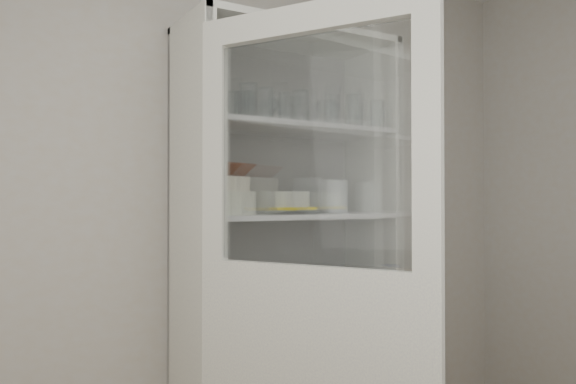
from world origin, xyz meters
TOP-DOWN VIEW (x-y plane):
  - wall_back at (0.00, 1.50)m, footprint 3.60×0.02m
  - pantry_cabinet at (0.20, 1.34)m, footprint 1.00×0.45m
  - cupboard_door at (-0.08, 0.66)m, footprint 0.48×0.80m
  - tumbler_0 at (-0.06, 1.16)m, footprint 0.10×0.10m
  - tumbler_1 at (-0.00, 1.12)m, footprint 0.08×0.08m
  - tumbler_2 at (0.10, 1.12)m, footprint 0.08×0.08m
  - tumbler_3 at (0.19, 1.14)m, footprint 0.09×0.09m
  - tumbler_4 at (0.34, 1.12)m, footprint 0.08×0.08m
  - tumbler_5 at (0.47, 1.12)m, footprint 0.09×0.09m
  - tumbler_6 at (0.61, 1.13)m, footprint 0.07×0.07m
  - tumbler_7 at (-0.09, 1.26)m, footprint 0.08×0.08m
  - tumbler_8 at (-0.00, 1.30)m, footprint 0.10×0.10m
  - tumbler_9 at (-0.05, 1.25)m, footprint 0.08×0.08m
  - goblet_0 at (0.05, 1.35)m, footprint 0.07×0.07m
  - goblet_1 at (0.15, 1.34)m, footprint 0.07×0.07m
  - goblet_2 at (0.46, 1.37)m, footprint 0.08×0.08m
  - goblet_3 at (0.49, 1.34)m, footprint 0.08×0.08m
  - plate_stack_front at (-0.14, 1.21)m, footprint 0.25×0.25m
  - plate_stack_back at (-0.18, 1.37)m, footprint 0.22×0.22m
  - cream_bowl at (-0.14, 1.21)m, footprint 0.22×0.22m
  - terracotta_bowl at (-0.14, 1.21)m, footprint 0.26×0.26m
  - glass_platter at (0.20, 1.24)m, footprint 0.43×0.43m
  - yellow_trivet at (0.20, 1.24)m, footprint 0.22×0.22m
  - white_ramekin at (0.20, 1.24)m, footprint 0.21×0.21m
  - grey_bowl_stack at (0.46, 1.27)m, footprint 0.14×0.14m
  - mug_blue at (0.57, 1.24)m, footprint 0.15×0.15m
  - mug_teal at (0.27, 1.34)m, footprint 0.13×0.13m
  - mug_white at (0.46, 1.18)m, footprint 0.13×0.13m
  - teal_jar at (0.28, 1.28)m, footprint 0.09×0.09m
  - measuring_cups at (0.03, 1.18)m, footprint 0.09×0.09m
  - white_canister at (-0.21, 1.32)m, footprint 0.14×0.14m
  - tin_box at (0.38, 1.25)m, footprint 0.22×0.17m

SIDE VIEW (x-z plane):
  - tin_box at x=0.38m, z-range 0.46..0.52m
  - cupboard_door at x=-0.08m, z-range -0.13..1.87m
  - measuring_cups at x=0.03m, z-range 0.86..0.90m
  - mug_blue at x=0.57m, z-range 0.86..0.95m
  - mug_white at x=0.46m, z-range 0.86..0.96m
  - teal_jar at x=0.28m, z-range 0.86..0.97m
  - mug_teal at x=0.27m, z-range 0.86..0.97m
  - white_canister at x=-0.21m, z-range 0.86..0.99m
  - pantry_cabinet at x=0.20m, z-range -0.11..1.99m
  - glass_platter at x=0.20m, z-range 1.26..1.28m
  - yellow_trivet at x=0.20m, z-range 1.28..1.29m
  - wall_back at x=0.00m, z-range 0.00..2.60m
  - plate_stack_back at x=-0.18m, z-range 1.26..1.34m
  - plate_stack_front at x=-0.14m, z-range 1.26..1.36m
  - white_ramekin at x=0.20m, z-range 1.29..1.36m
  - grey_bowl_stack at x=0.46m, z-range 1.26..1.42m
  - cream_bowl at x=-0.14m, z-range 1.36..1.42m
  - terracotta_bowl at x=-0.14m, z-range 1.42..1.48m
  - tumbler_2 at x=0.10m, z-range 1.66..1.78m
  - tumbler_7 at x=-0.09m, z-range 1.66..1.79m
  - tumbler_1 at x=0.00m, z-range 1.66..1.79m
  - tumbler_9 at x=-0.05m, z-range 1.66..1.80m
  - tumbler_6 at x=0.61m, z-range 1.66..1.80m
  - tumbler_4 at x=0.34m, z-range 1.66..1.80m
  - tumbler_3 at x=0.19m, z-range 1.66..1.81m
  - tumbler_8 at x=0.00m, z-range 1.66..1.81m
  - tumbler_5 at x=0.47m, z-range 1.66..1.81m
  - tumbler_0 at x=-0.06m, z-range 1.66..1.81m
  - goblet_1 at x=0.15m, z-range 1.66..1.82m
  - goblet_0 at x=0.05m, z-range 1.66..1.82m
  - goblet_2 at x=0.46m, z-range 1.66..1.84m
  - goblet_3 at x=0.49m, z-range 1.66..1.84m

